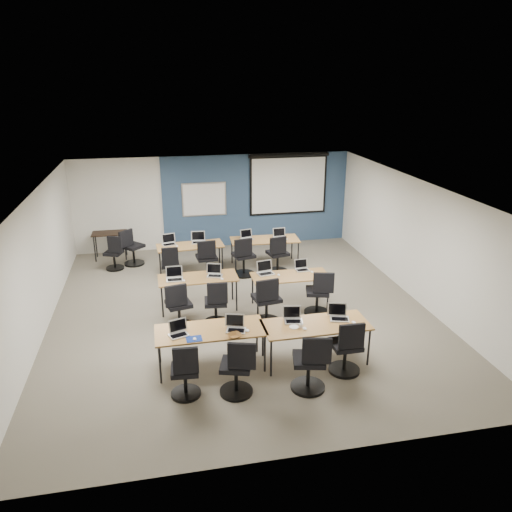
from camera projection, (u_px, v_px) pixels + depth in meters
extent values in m
cube|color=#6B6354|center=(241.00, 311.00, 10.86)|extent=(8.00, 9.00, 0.02)
cube|color=white|center=(240.00, 189.00, 9.94)|extent=(8.00, 9.00, 0.02)
cube|color=beige|center=(214.00, 202.00, 14.54)|extent=(8.00, 0.04, 2.70)
cube|color=beige|center=(302.00, 370.00, 6.26)|extent=(8.00, 0.04, 2.70)
cube|color=beige|center=(37.00, 266.00, 9.65)|extent=(0.04, 9.00, 2.70)
cube|color=beige|center=(417.00, 240.00, 11.15)|extent=(0.04, 9.00, 2.70)
cube|color=#3D5977|center=(256.00, 200.00, 14.75)|extent=(5.50, 0.04, 2.70)
cube|color=#B4B4B4|center=(204.00, 199.00, 14.39)|extent=(1.28, 0.02, 0.98)
cube|color=white|center=(204.00, 199.00, 14.38)|extent=(1.20, 0.02, 0.90)
cube|color=black|center=(288.00, 184.00, 14.72)|extent=(2.32, 0.03, 1.82)
cube|color=white|center=(288.00, 185.00, 14.72)|extent=(2.20, 0.02, 1.62)
cylinder|color=black|center=(289.00, 155.00, 14.42)|extent=(2.40, 0.10, 0.10)
cube|color=brown|center=(210.00, 330.00, 8.55)|extent=(1.89, 0.79, 0.03)
cylinder|color=black|center=(160.00, 365.00, 8.20)|extent=(0.04, 0.04, 0.70)
cylinder|color=black|center=(265.00, 354.00, 8.53)|extent=(0.04, 0.04, 0.70)
cylinder|color=black|center=(159.00, 345.00, 8.81)|extent=(0.04, 0.04, 0.70)
cylinder|color=black|center=(257.00, 335.00, 9.14)|extent=(0.04, 0.04, 0.70)
cube|color=#A16D36|center=(316.00, 325.00, 8.74)|extent=(1.88, 0.78, 0.03)
cylinder|color=black|center=(271.00, 358.00, 8.39)|extent=(0.04, 0.04, 0.70)
cylinder|color=black|center=(369.00, 347.00, 8.72)|extent=(0.04, 0.04, 0.70)
cylinder|color=black|center=(263.00, 339.00, 9.00)|extent=(0.04, 0.04, 0.70)
cylinder|color=black|center=(354.00, 330.00, 9.33)|extent=(0.04, 0.04, 0.70)
cube|color=#9D5E37|center=(198.00, 278.00, 10.75)|extent=(1.70, 0.71, 0.03)
cylinder|color=black|center=(162.00, 302.00, 10.46)|extent=(0.04, 0.04, 0.70)
cylinder|color=black|center=(237.00, 296.00, 10.76)|extent=(0.04, 0.04, 0.70)
cylinder|color=black|center=(162.00, 291.00, 11.00)|extent=(0.04, 0.04, 0.70)
cylinder|color=black|center=(232.00, 285.00, 11.30)|extent=(0.04, 0.04, 0.70)
cube|color=brown|center=(290.00, 276.00, 10.85)|extent=(1.68, 0.70, 0.03)
cylinder|color=black|center=(258.00, 300.00, 10.56)|extent=(0.04, 0.04, 0.70)
cylinder|color=black|center=(328.00, 294.00, 10.85)|extent=(0.04, 0.04, 0.70)
cylinder|color=black|center=(253.00, 289.00, 11.10)|extent=(0.04, 0.04, 0.70)
cylinder|color=black|center=(320.00, 283.00, 11.39)|extent=(0.04, 0.04, 0.70)
cube|color=#A87D3C|center=(190.00, 246.00, 12.77)|extent=(1.69, 0.70, 0.03)
cylinder|color=black|center=(160.00, 265.00, 12.48)|extent=(0.04, 0.04, 0.70)
cylinder|color=black|center=(222.00, 261.00, 12.78)|extent=(0.04, 0.04, 0.70)
cylinder|color=black|center=(160.00, 257.00, 13.02)|extent=(0.04, 0.04, 0.70)
cylinder|color=black|center=(219.00, 253.00, 13.31)|extent=(0.04, 0.04, 0.70)
cube|color=brown|center=(265.00, 240.00, 13.24)|extent=(1.80, 0.75, 0.03)
cylinder|color=black|center=(236.00, 259.00, 12.91)|extent=(0.04, 0.04, 0.70)
cylinder|color=black|center=(298.00, 254.00, 13.23)|extent=(0.04, 0.04, 0.70)
cylinder|color=black|center=(232.00, 251.00, 13.49)|extent=(0.04, 0.04, 0.70)
cylinder|color=black|center=(292.00, 247.00, 13.81)|extent=(0.04, 0.04, 0.70)
cube|color=silver|center=(179.00, 335.00, 8.34)|extent=(0.31, 0.23, 0.02)
cube|color=black|center=(179.00, 335.00, 8.31)|extent=(0.27, 0.13, 0.00)
cube|color=silver|center=(178.00, 325.00, 8.41)|extent=(0.31, 0.06, 0.22)
cube|color=black|center=(178.00, 326.00, 8.40)|extent=(0.28, 0.04, 0.18)
ellipsoid|color=white|center=(195.00, 339.00, 8.22)|extent=(0.08, 0.11, 0.03)
cylinder|color=black|center=(186.00, 393.00, 8.00)|extent=(0.48, 0.48, 0.05)
cylinder|color=black|center=(186.00, 383.00, 7.94)|extent=(0.06, 0.06, 0.43)
cube|color=black|center=(185.00, 370.00, 7.85)|extent=(0.43, 0.43, 0.08)
cube|color=black|center=(186.00, 361.00, 7.58)|extent=(0.39, 0.06, 0.44)
cube|color=silver|center=(236.00, 330.00, 8.49)|extent=(0.33, 0.24, 0.02)
cube|color=black|center=(236.00, 330.00, 8.47)|extent=(0.28, 0.14, 0.00)
cube|color=silver|center=(235.00, 320.00, 8.57)|extent=(0.33, 0.06, 0.23)
cube|color=black|center=(235.00, 321.00, 8.56)|extent=(0.29, 0.04, 0.19)
ellipsoid|color=white|center=(247.00, 330.00, 8.49)|extent=(0.08, 0.11, 0.04)
cylinder|color=black|center=(236.00, 391.00, 8.06)|extent=(0.54, 0.54, 0.05)
cylinder|color=black|center=(236.00, 380.00, 7.99)|extent=(0.06, 0.06, 0.48)
cube|color=black|center=(236.00, 365.00, 7.89)|extent=(0.48, 0.48, 0.08)
cube|color=black|center=(242.00, 356.00, 7.61)|extent=(0.44, 0.06, 0.44)
cube|color=#B2B2B7|center=(294.00, 321.00, 8.80)|extent=(0.32, 0.23, 0.02)
cube|color=black|center=(294.00, 321.00, 8.78)|extent=(0.27, 0.14, 0.00)
cube|color=#B2B2B7|center=(292.00, 312.00, 8.87)|extent=(0.32, 0.06, 0.22)
cube|color=black|center=(292.00, 312.00, 8.87)|extent=(0.28, 0.04, 0.18)
ellipsoid|color=white|center=(305.00, 329.00, 8.55)|extent=(0.09, 0.12, 0.04)
cylinder|color=black|center=(308.00, 387.00, 8.18)|extent=(0.57, 0.57, 0.05)
cylinder|color=black|center=(308.00, 375.00, 8.10)|extent=(0.06, 0.06, 0.50)
cube|color=black|center=(309.00, 359.00, 8.00)|extent=(0.50, 0.50, 0.08)
cube|color=black|center=(317.00, 351.00, 7.70)|extent=(0.46, 0.06, 0.44)
cube|color=#B7B8C4|center=(339.00, 319.00, 8.89)|extent=(0.34, 0.25, 0.02)
cube|color=black|center=(340.00, 319.00, 8.86)|extent=(0.29, 0.14, 0.00)
cube|color=#B7B8C4|center=(337.00, 309.00, 8.96)|extent=(0.34, 0.06, 0.23)
cube|color=black|center=(337.00, 310.00, 8.96)|extent=(0.30, 0.04, 0.19)
ellipsoid|color=white|center=(354.00, 322.00, 8.76)|extent=(0.09, 0.12, 0.04)
cylinder|color=black|center=(344.00, 370.00, 8.65)|extent=(0.54, 0.54, 0.05)
cylinder|color=black|center=(345.00, 359.00, 8.57)|extent=(0.06, 0.06, 0.48)
cube|color=black|center=(346.00, 345.00, 8.48)|extent=(0.48, 0.48, 0.08)
cube|color=black|center=(352.00, 336.00, 8.18)|extent=(0.44, 0.06, 0.44)
cube|color=#A9A9AE|center=(175.00, 280.00, 10.59)|extent=(0.35, 0.26, 0.02)
cube|color=black|center=(175.00, 280.00, 10.57)|extent=(0.30, 0.15, 0.00)
cube|color=#A9A9AE|center=(174.00, 272.00, 10.67)|extent=(0.35, 0.06, 0.24)
cube|color=black|center=(174.00, 272.00, 10.66)|extent=(0.31, 0.05, 0.20)
ellipsoid|color=white|center=(184.00, 281.00, 10.55)|extent=(0.07, 0.10, 0.03)
cylinder|color=black|center=(180.00, 325.00, 10.17)|extent=(0.53, 0.53, 0.05)
cylinder|color=black|center=(179.00, 316.00, 10.10)|extent=(0.06, 0.06, 0.47)
cube|color=black|center=(179.00, 304.00, 10.01)|extent=(0.47, 0.47, 0.08)
cube|color=black|center=(176.00, 296.00, 9.71)|extent=(0.43, 0.06, 0.44)
cube|color=#B5B5B5|center=(215.00, 276.00, 10.79)|extent=(0.32, 0.23, 0.02)
cube|color=black|center=(215.00, 276.00, 10.77)|extent=(0.27, 0.14, 0.00)
cube|color=#B5B5B5|center=(214.00, 268.00, 10.87)|extent=(0.32, 0.06, 0.22)
cube|color=black|center=(214.00, 269.00, 10.86)|extent=(0.28, 0.04, 0.18)
ellipsoid|color=white|center=(222.00, 279.00, 10.63)|extent=(0.07, 0.11, 0.04)
cylinder|color=black|center=(216.00, 322.00, 10.31)|extent=(0.50, 0.50, 0.05)
cylinder|color=black|center=(216.00, 313.00, 10.24)|extent=(0.06, 0.06, 0.45)
cube|color=black|center=(216.00, 302.00, 10.15)|extent=(0.45, 0.45, 0.08)
cube|color=black|center=(217.00, 293.00, 9.87)|extent=(0.41, 0.06, 0.44)
cube|color=#AEAEB5|center=(266.00, 274.00, 10.91)|extent=(0.35, 0.26, 0.02)
cube|color=black|center=(266.00, 274.00, 10.89)|extent=(0.30, 0.15, 0.00)
cube|color=#AEAEB5|center=(264.00, 266.00, 10.99)|extent=(0.35, 0.06, 0.24)
cube|color=black|center=(265.00, 266.00, 10.98)|extent=(0.31, 0.05, 0.20)
ellipsoid|color=white|center=(279.00, 275.00, 10.84)|extent=(0.07, 0.10, 0.03)
cylinder|color=black|center=(266.00, 321.00, 10.35)|extent=(0.58, 0.58, 0.05)
cylinder|color=black|center=(266.00, 311.00, 10.27)|extent=(0.06, 0.06, 0.51)
cube|color=black|center=(267.00, 298.00, 10.16)|extent=(0.51, 0.51, 0.08)
cube|color=black|center=(267.00, 290.00, 9.85)|extent=(0.47, 0.06, 0.44)
cube|color=silver|center=(302.00, 270.00, 11.11)|extent=(0.30, 0.22, 0.02)
cube|color=black|center=(303.00, 270.00, 11.09)|extent=(0.25, 0.13, 0.00)
cube|color=silver|center=(301.00, 263.00, 11.18)|extent=(0.30, 0.06, 0.21)
cube|color=black|center=(301.00, 264.00, 11.17)|extent=(0.26, 0.04, 0.17)
ellipsoid|color=white|center=(312.00, 272.00, 11.01)|extent=(0.07, 0.10, 0.03)
cylinder|color=black|center=(316.00, 312.00, 10.75)|extent=(0.53, 0.53, 0.05)
cylinder|color=black|center=(317.00, 303.00, 10.68)|extent=(0.06, 0.06, 0.47)
cube|color=black|center=(317.00, 291.00, 10.58)|extent=(0.47, 0.47, 0.08)
cube|color=black|center=(324.00, 283.00, 10.30)|extent=(0.43, 0.06, 0.44)
cube|color=#B2B2B5|center=(169.00, 244.00, 12.78)|extent=(0.34, 0.25, 0.02)
cube|color=black|center=(169.00, 244.00, 12.76)|extent=(0.29, 0.15, 0.00)
cube|color=#B2B2B5|center=(169.00, 238.00, 12.86)|extent=(0.34, 0.06, 0.24)
cube|color=black|center=(169.00, 238.00, 12.85)|extent=(0.30, 0.04, 0.19)
ellipsoid|color=white|center=(177.00, 246.00, 12.66)|extent=(0.07, 0.10, 0.03)
cylinder|color=black|center=(171.00, 281.00, 12.36)|extent=(0.49, 0.49, 0.05)
cylinder|color=black|center=(171.00, 274.00, 12.29)|extent=(0.06, 0.06, 0.43)
cube|color=black|center=(170.00, 264.00, 12.20)|extent=(0.43, 0.43, 0.08)
cube|color=black|center=(170.00, 256.00, 11.93)|extent=(0.39, 0.06, 0.44)
cube|color=silver|center=(199.00, 242.00, 12.94)|extent=(0.36, 0.26, 0.02)
cube|color=black|center=(199.00, 242.00, 12.92)|extent=(0.31, 0.15, 0.00)
cube|color=silver|center=(198.00, 236.00, 13.02)|extent=(0.36, 0.07, 0.25)
cube|color=black|center=(198.00, 236.00, 13.02)|extent=(0.32, 0.05, 0.20)
ellipsoid|color=white|center=(210.00, 243.00, 12.87)|extent=(0.06, 0.09, 0.03)
cylinder|color=black|center=(207.00, 276.00, 12.67)|extent=(0.56, 0.56, 0.05)
cylinder|color=black|center=(207.00, 268.00, 12.59)|extent=(0.06, 0.06, 0.49)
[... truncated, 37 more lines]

